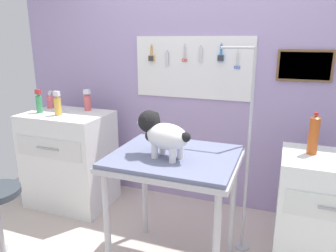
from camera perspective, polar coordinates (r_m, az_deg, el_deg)
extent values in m
cube|color=#A38FBD|center=(3.07, 6.30, 6.46)|extent=(4.00, 0.06, 2.30)
cube|color=white|center=(3.04, 4.48, 10.44)|extent=(1.15, 0.02, 0.58)
cylinder|color=gray|center=(3.16, -2.96, 14.44)|extent=(0.01, 0.02, 0.01)
cylinder|color=gold|center=(3.15, -3.02, 13.43)|extent=(0.02, 0.02, 0.09)
cube|color=gold|center=(3.15, -3.00, 12.12)|extent=(0.06, 0.02, 0.06)
cube|color=#333338|center=(3.14, -3.12, 12.10)|extent=(0.05, 0.01, 0.05)
cylinder|color=gray|center=(3.10, -0.13, 13.40)|extent=(0.01, 0.02, 0.01)
cube|color=silver|center=(3.09, -0.20, 12.01)|extent=(0.03, 0.01, 0.13)
cylinder|color=gray|center=(3.04, 3.11, 14.50)|extent=(0.01, 0.02, 0.01)
cube|color=silver|center=(3.03, 2.92, 13.17)|extent=(0.01, 0.00, 0.11)
cube|color=silver|center=(3.03, 3.14, 13.17)|extent=(0.01, 0.00, 0.11)
torus|color=red|center=(3.04, 2.77, 11.80)|extent=(0.03, 0.01, 0.03)
torus|color=red|center=(3.03, 3.25, 11.79)|extent=(0.03, 0.01, 0.03)
cylinder|color=gray|center=(2.99, 5.99, 14.17)|extent=(0.01, 0.02, 0.01)
cube|color=silver|center=(2.99, 5.90, 12.73)|extent=(0.03, 0.01, 0.13)
cylinder|color=gray|center=(2.95, 9.66, 14.51)|extent=(0.01, 0.02, 0.01)
cylinder|color=#2E76BF|center=(2.94, 9.57, 13.44)|extent=(0.02, 0.02, 0.09)
cube|color=#2E76BF|center=(2.95, 9.51, 12.03)|extent=(0.06, 0.02, 0.06)
cube|color=#333338|center=(2.93, 9.45, 12.02)|extent=(0.05, 0.01, 0.05)
cylinder|color=gray|center=(2.93, 12.56, 13.11)|extent=(0.01, 0.02, 0.01)
cube|color=silver|center=(2.92, 12.33, 11.75)|extent=(0.01, 0.00, 0.11)
cube|color=silver|center=(2.92, 12.57, 11.73)|extent=(0.01, 0.00, 0.11)
torus|color=blue|center=(2.93, 12.11, 10.33)|extent=(0.03, 0.01, 0.03)
torus|color=blue|center=(2.93, 12.62, 10.30)|extent=(0.03, 0.01, 0.03)
cube|color=brown|center=(2.91, 23.47, 9.95)|extent=(0.44, 0.02, 0.26)
cube|color=tan|center=(2.91, 23.48, 9.95)|extent=(0.40, 0.01, 0.23)
cylinder|color=#B7B7BC|center=(2.25, -10.93, -17.68)|extent=(0.04, 0.04, 0.81)
cylinder|color=#B7B7BC|center=(2.71, -4.25, -11.38)|extent=(0.04, 0.04, 0.81)
cylinder|color=#B7B7BC|center=(2.52, 11.59, -13.83)|extent=(0.04, 0.04, 0.81)
cube|color=#B7B7BC|center=(2.15, 1.14, -6.26)|extent=(0.86, 0.72, 0.03)
cube|color=slate|center=(2.14, 1.15, -5.47)|extent=(0.83, 0.70, 0.03)
cylinder|color=#B7B7BC|center=(2.79, 13.13, -20.45)|extent=(0.11, 0.11, 0.01)
cylinder|color=#B7B7BC|center=(2.43, 14.26, -5.24)|extent=(0.02, 0.02, 1.58)
cylinder|color=#B7B7BC|center=(2.29, 12.51, 13.65)|extent=(0.24, 0.02, 0.02)
cylinder|color=white|center=(2.06, -2.42, -4.47)|extent=(0.04, 0.04, 0.10)
cylinder|color=white|center=(2.13, -0.97, -3.80)|extent=(0.04, 0.04, 0.10)
cylinder|color=white|center=(1.98, 0.81, -5.25)|extent=(0.04, 0.04, 0.10)
cylinder|color=white|center=(2.05, 2.21, -4.52)|extent=(0.04, 0.04, 0.10)
ellipsoid|color=white|center=(2.02, -0.23, -1.92)|extent=(0.34, 0.26, 0.17)
ellipsoid|color=black|center=(2.09, -2.58, -1.65)|extent=(0.13, 0.15, 0.09)
sphere|color=black|center=(2.08, -3.43, 0.85)|extent=(0.15, 0.15, 0.15)
ellipsoid|color=white|center=(2.13, -4.77, 0.70)|extent=(0.08, 0.07, 0.05)
sphere|color=black|center=(2.14, -5.38, 0.82)|extent=(0.02, 0.02, 0.02)
ellipsoid|color=black|center=(2.02, -4.20, 0.72)|extent=(0.05, 0.04, 0.08)
ellipsoid|color=black|center=(2.12, -2.06, 1.44)|extent=(0.05, 0.04, 0.08)
sphere|color=black|center=(1.94, 3.20, -2.03)|extent=(0.06, 0.06, 0.06)
cube|color=silver|center=(3.31, -17.30, -5.72)|extent=(0.80, 0.56, 0.94)
cube|color=silver|center=(3.04, -20.85, -3.81)|extent=(0.70, 0.01, 0.19)
cylinder|color=#99999E|center=(3.03, -20.95, -3.85)|extent=(0.24, 0.02, 0.02)
cube|color=white|center=(2.58, 26.85, -14.12)|extent=(0.68, 0.52, 0.85)
cube|color=silver|center=(2.26, 28.08, -13.16)|extent=(0.60, 0.01, 0.17)
cylinder|color=#99999E|center=(2.25, 28.11, -13.25)|extent=(0.20, 0.02, 0.02)
cylinder|color=#9E9EA3|center=(2.70, -28.10, -16.35)|extent=(0.04, 0.04, 0.57)
cylinder|color=gold|center=(3.10, -19.30, 3.32)|extent=(0.06, 0.06, 0.16)
cylinder|color=gold|center=(3.09, -19.45, 4.95)|extent=(0.03, 0.03, 0.02)
cube|color=silver|center=(3.08, -19.51, 5.54)|extent=(0.06, 0.03, 0.04)
cylinder|color=#D0595D|center=(3.23, -14.33, 4.01)|extent=(0.07, 0.07, 0.14)
cylinder|color=#D0595D|center=(3.21, -14.43, 5.45)|extent=(0.03, 0.03, 0.02)
cube|color=silver|center=(3.21, -14.47, 6.02)|extent=(0.06, 0.04, 0.04)
cylinder|color=#3E9A5E|center=(3.27, -22.25, 3.63)|extent=(0.06, 0.06, 0.16)
cylinder|color=#3E9A5E|center=(3.26, -22.41, 5.18)|extent=(0.03, 0.03, 0.02)
cube|color=red|center=(3.25, -22.47, 5.75)|extent=(0.05, 0.03, 0.04)
cylinder|color=#D85B6B|center=(3.46, -20.54, 4.16)|extent=(0.07, 0.07, 0.13)
cylinder|color=silver|center=(3.44, -20.67, 5.49)|extent=(0.03, 0.03, 0.03)
cube|color=silver|center=(3.43, -20.50, 5.90)|extent=(0.04, 0.01, 0.01)
cylinder|color=#B8501C|center=(2.40, 24.81, -1.68)|extent=(0.07, 0.07, 0.26)
cone|color=#B8501C|center=(2.36, 25.18, 1.50)|extent=(0.07, 0.07, 0.02)
cylinder|color=red|center=(2.36, 25.24, 1.99)|extent=(0.03, 0.03, 0.02)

